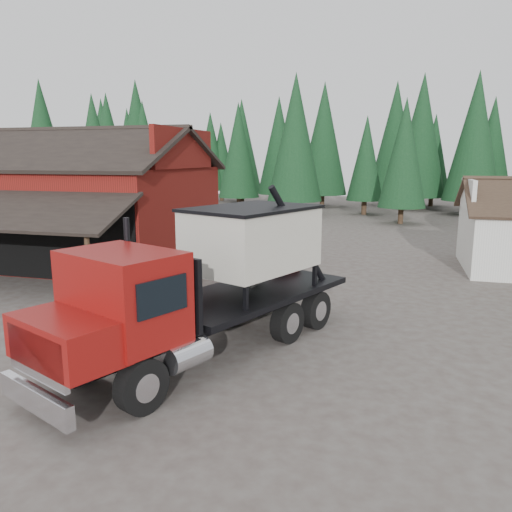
# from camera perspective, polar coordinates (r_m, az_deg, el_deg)

# --- Properties ---
(ground) EXTENTS (120.00, 120.00, 0.00)m
(ground) POSITION_cam_1_polar(r_m,az_deg,el_deg) (16.03, -5.58, -9.10)
(ground) COLOR #473D38
(ground) RESTS_ON ground
(red_barn) EXTENTS (12.80, 13.63, 7.18)m
(red_barn) POSITION_cam_1_polar(r_m,az_deg,el_deg) (29.18, -19.00, 4.98)
(red_barn) COLOR maroon
(red_barn) RESTS_ON ground
(conifer_backdrop) EXTENTS (76.00, 16.00, 16.00)m
(conifer_backdrop) POSITION_cam_1_polar(r_m,az_deg,el_deg) (56.54, 9.99, 5.40)
(conifer_backdrop) COLOR #103219
(conifer_backdrop) RESTS_ON ground
(near_pine_a) EXTENTS (4.40, 4.40, 11.40)m
(near_pine_a) POSITION_cam_1_polar(r_m,az_deg,el_deg) (50.21, -17.99, 11.63)
(near_pine_a) COLOR #382619
(near_pine_a) RESTS_ON ground
(near_pine_b) EXTENTS (3.96, 3.96, 10.40)m
(near_pine_b) POSITION_cam_1_polar(r_m,az_deg,el_deg) (44.00, 16.58, 11.19)
(near_pine_b) COLOR #382619
(near_pine_b) RESTS_ON ground
(near_pine_d) EXTENTS (5.28, 5.28, 13.40)m
(near_pine_d) POSITION_cam_1_polar(r_m,az_deg,el_deg) (48.96, 4.53, 13.32)
(near_pine_d) COLOR #382619
(near_pine_d) RESTS_ON ground
(feed_truck) EXTENTS (6.70, 10.74, 4.74)m
(feed_truck) POSITION_cam_1_polar(r_m,az_deg,el_deg) (14.08, -5.13, -2.53)
(feed_truck) COLOR black
(feed_truck) RESTS_ON ground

